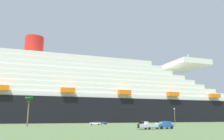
{
  "coord_description": "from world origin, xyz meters",
  "views": [
    {
      "loc": [
        -30.71,
        -87.77,
        3.41
      ],
      "look_at": [
        0.64,
        34.39,
        29.33
      ],
      "focal_mm": 36.8,
      "sensor_mm": 36.0,
      "label": 1
    }
  ],
  "objects_px": {
    "parked_car_black_coupe": "(143,122)",
    "street_lamp": "(175,114)",
    "cruise_ship": "(90,96)",
    "parked_car_silver_sedan": "(164,122)",
    "palm_tree": "(29,102)",
    "parked_car_blue_suv": "(102,123)",
    "pickup_truck": "(165,125)",
    "small_boat_on_trailer": "(150,126)",
    "parked_car_white_van": "(95,123)"
  },
  "relations": [
    {
      "from": "parked_car_black_coupe",
      "to": "parked_car_white_van",
      "type": "relative_size",
      "value": 0.98
    },
    {
      "from": "pickup_truck",
      "to": "palm_tree",
      "type": "distance_m",
      "value": 50.96
    },
    {
      "from": "palm_tree",
      "to": "cruise_ship",
      "type": "bearing_deg",
      "value": 61.5
    },
    {
      "from": "palm_tree",
      "to": "parked_car_silver_sedan",
      "type": "distance_m",
      "value": 65.73
    },
    {
      "from": "parked_car_silver_sedan",
      "to": "pickup_truck",
      "type": "bearing_deg",
      "value": -116.78
    },
    {
      "from": "parked_car_blue_suv",
      "to": "parked_car_silver_sedan",
      "type": "bearing_deg",
      "value": -2.9
    },
    {
      "from": "parked_car_silver_sedan",
      "to": "parked_car_black_coupe",
      "type": "distance_m",
      "value": 10.61
    },
    {
      "from": "pickup_truck",
      "to": "parked_car_silver_sedan",
      "type": "distance_m",
      "value": 49.48
    },
    {
      "from": "pickup_truck",
      "to": "palm_tree",
      "type": "bearing_deg",
      "value": 144.83
    },
    {
      "from": "small_boat_on_trailer",
      "to": "parked_car_white_van",
      "type": "height_order",
      "value": "small_boat_on_trailer"
    },
    {
      "from": "cruise_ship",
      "to": "small_boat_on_trailer",
      "type": "bearing_deg",
      "value": -87.67
    },
    {
      "from": "small_boat_on_trailer",
      "to": "street_lamp",
      "type": "xyz_separation_m",
      "value": [
        20.52,
        22.33,
        3.68
      ]
    },
    {
      "from": "cruise_ship",
      "to": "parked_car_silver_sedan",
      "type": "relative_size",
      "value": 64.68
    },
    {
      "from": "cruise_ship",
      "to": "palm_tree",
      "type": "distance_m",
      "value": 68.28
    },
    {
      "from": "pickup_truck",
      "to": "parked_car_black_coupe",
      "type": "height_order",
      "value": "pickup_truck"
    },
    {
      "from": "street_lamp",
      "to": "parked_car_white_van",
      "type": "height_order",
      "value": "street_lamp"
    },
    {
      "from": "small_boat_on_trailer",
      "to": "palm_tree",
      "type": "xyz_separation_m",
      "value": [
        -36.01,
        30.15,
        7.97
      ]
    },
    {
      "from": "parked_car_blue_suv",
      "to": "cruise_ship",
      "type": "bearing_deg",
      "value": 89.59
    },
    {
      "from": "palm_tree",
      "to": "parked_car_white_van",
      "type": "distance_m",
      "value": 29.98
    },
    {
      "from": "street_lamp",
      "to": "parked_car_white_van",
      "type": "xyz_separation_m",
      "value": [
        -29.23,
        17.2,
        -3.8
      ]
    },
    {
      "from": "parked_car_black_coupe",
      "to": "street_lamp",
      "type": "bearing_deg",
      "value": -81.83
    },
    {
      "from": "cruise_ship",
      "to": "parked_car_silver_sedan",
      "type": "distance_m",
      "value": 56.55
    },
    {
      "from": "street_lamp",
      "to": "parked_car_silver_sedan",
      "type": "xyz_separation_m",
      "value": [
        6.92,
        22.99,
        -3.81
      ]
    },
    {
      "from": "street_lamp",
      "to": "parked_car_white_van",
      "type": "bearing_deg",
      "value": 149.52
    },
    {
      "from": "cruise_ship",
      "to": "parked_car_white_van",
      "type": "bearing_deg",
      "value": -95.75
    },
    {
      "from": "parked_car_blue_suv",
      "to": "parked_car_black_coupe",
      "type": "bearing_deg",
      "value": 0.39
    },
    {
      "from": "pickup_truck",
      "to": "parked_car_blue_suv",
      "type": "distance_m",
      "value": 46.66
    },
    {
      "from": "parked_car_black_coupe",
      "to": "parked_car_white_van",
      "type": "bearing_deg",
      "value": -163.68
    },
    {
      "from": "cruise_ship",
      "to": "parked_car_black_coupe",
      "type": "xyz_separation_m",
      "value": [
        20.62,
        -42.7,
        -16.06
      ]
    },
    {
      "from": "street_lamp",
      "to": "parked_car_black_coupe",
      "type": "relative_size",
      "value": 1.43
    },
    {
      "from": "parked_car_white_van",
      "to": "parked_car_silver_sedan",
      "type": "bearing_deg",
      "value": 9.1
    },
    {
      "from": "parked_car_silver_sedan",
      "to": "parked_car_blue_suv",
      "type": "height_order",
      "value": "same"
    },
    {
      "from": "street_lamp",
      "to": "parked_car_white_van",
      "type": "distance_m",
      "value": 34.13
    },
    {
      "from": "cruise_ship",
      "to": "street_lamp",
      "type": "height_order",
      "value": "cruise_ship"
    },
    {
      "from": "pickup_truck",
      "to": "cruise_ship",
      "type": "bearing_deg",
      "value": 95.67
    },
    {
      "from": "small_boat_on_trailer",
      "to": "parked_car_silver_sedan",
      "type": "distance_m",
      "value": 52.97
    },
    {
      "from": "cruise_ship",
      "to": "parked_car_blue_suv",
      "type": "bearing_deg",
      "value": -90.41
    },
    {
      "from": "pickup_truck",
      "to": "parked_car_black_coupe",
      "type": "xyz_separation_m",
      "value": [
        11.82,
        45.9,
        -0.21
      ]
    },
    {
      "from": "small_boat_on_trailer",
      "to": "parked_car_silver_sedan",
      "type": "relative_size",
      "value": 1.88
    },
    {
      "from": "palm_tree",
      "to": "parked_car_silver_sedan",
      "type": "relative_size",
      "value": 2.42
    },
    {
      "from": "cruise_ship",
      "to": "palm_tree",
      "type": "bearing_deg",
      "value": -118.5
    },
    {
      "from": "pickup_truck",
      "to": "parked_car_silver_sedan",
      "type": "bearing_deg",
      "value": 63.22
    },
    {
      "from": "cruise_ship",
      "to": "pickup_truck",
      "type": "relative_size",
      "value": 50.38
    },
    {
      "from": "palm_tree",
      "to": "parked_car_blue_suv",
      "type": "distance_m",
      "value": 37.06
    },
    {
      "from": "small_boat_on_trailer",
      "to": "palm_tree",
      "type": "relative_size",
      "value": 0.78
    },
    {
      "from": "small_boat_on_trailer",
      "to": "parked_car_black_coupe",
      "type": "relative_size",
      "value": 1.76
    },
    {
      "from": "parked_car_silver_sedan",
      "to": "street_lamp",
      "type": "bearing_deg",
      "value": -106.75
    },
    {
      "from": "small_boat_on_trailer",
      "to": "palm_tree",
      "type": "height_order",
      "value": "palm_tree"
    },
    {
      "from": "pickup_truck",
      "to": "small_boat_on_trailer",
      "type": "bearing_deg",
      "value": -167.45
    },
    {
      "from": "small_boat_on_trailer",
      "to": "street_lamp",
      "type": "bearing_deg",
      "value": 47.42
    }
  ]
}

